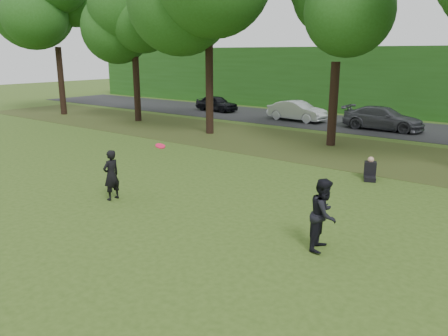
% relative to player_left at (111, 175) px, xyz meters
% --- Properties ---
extents(ground, '(120.00, 120.00, 0.00)m').
position_rel_player_left_xyz_m(ground, '(4.99, -1.74, -0.80)').
color(ground, '#344D18').
rests_on(ground, ground).
extents(leaf_litter, '(60.00, 7.00, 0.01)m').
position_rel_player_left_xyz_m(leaf_litter, '(4.99, 11.26, -0.80)').
color(leaf_litter, '#423917').
rests_on(leaf_litter, ground).
extents(street, '(70.00, 7.00, 0.02)m').
position_rel_player_left_xyz_m(street, '(4.99, 19.26, -0.79)').
color(street, black).
rests_on(street, ground).
extents(player_left, '(0.39, 0.59, 1.61)m').
position_rel_player_left_xyz_m(player_left, '(0.00, 0.00, 0.00)').
color(player_left, black).
rests_on(player_left, ground).
extents(player_right, '(0.78, 0.93, 1.73)m').
position_rel_player_left_xyz_m(player_right, '(6.87, 0.69, 0.06)').
color(player_right, black).
rests_on(player_right, ground).
extents(parked_cars, '(34.40, 3.95, 1.51)m').
position_rel_player_left_xyz_m(parked_cars, '(5.53, 18.02, -0.09)').
color(parked_cars, black).
rests_on(parked_cars, street).
extents(frisbee, '(0.36, 0.38, 0.14)m').
position_rel_player_left_xyz_m(frisbee, '(2.38, -0.14, 1.26)').
color(frisbee, '#E61341').
rests_on(frisbee, ground).
extents(seated_person, '(0.65, 0.83, 0.83)m').
position_rel_player_left_xyz_m(seated_person, '(5.70, 7.26, -0.49)').
color(seated_person, black).
rests_on(seated_person, ground).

